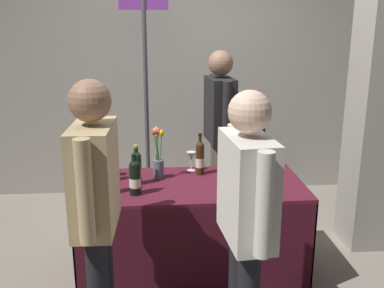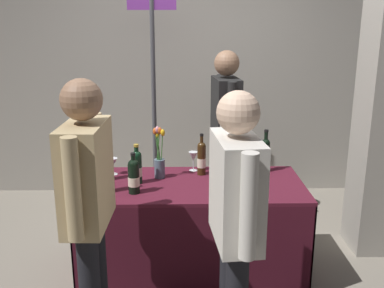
{
  "view_description": "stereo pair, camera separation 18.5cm",
  "coord_description": "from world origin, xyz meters",
  "px_view_note": "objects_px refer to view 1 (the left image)",
  "views": [
    {
      "loc": [
        -0.24,
        -3.06,
        1.89
      ],
      "look_at": [
        0.0,
        0.0,
        1.03
      ],
      "focal_mm": 41.73,
      "sensor_mm": 36.0,
      "label": 1
    },
    {
      "loc": [
        -0.06,
        -3.07,
        1.89
      ],
      "look_at": [
        0.0,
        0.0,
        1.03
      ],
      "focal_mm": 41.73,
      "sensor_mm": 36.0,
      "label": 2
    }
  ],
  "objects_px": {
    "display_bottle_0": "(137,167)",
    "flower_vase": "(158,160)",
    "booth_signpost": "(146,86)",
    "tasting_table": "(192,211)",
    "wine_glass_near_vendor": "(111,164)",
    "taster_foreground_right": "(246,211)",
    "vendor_presenter": "(220,123)",
    "featured_wine_bottle": "(200,158)",
    "wine_glass_mid": "(191,157)"
  },
  "relations": [
    {
      "from": "display_bottle_0",
      "to": "flower_vase",
      "type": "height_order",
      "value": "flower_vase"
    },
    {
      "from": "flower_vase",
      "to": "booth_signpost",
      "type": "distance_m",
      "value": 1.17
    },
    {
      "from": "tasting_table",
      "to": "booth_signpost",
      "type": "height_order",
      "value": "booth_signpost"
    },
    {
      "from": "wine_glass_near_vendor",
      "to": "taster_foreground_right",
      "type": "bearing_deg",
      "value": -55.28
    },
    {
      "from": "wine_glass_near_vendor",
      "to": "vendor_presenter",
      "type": "height_order",
      "value": "vendor_presenter"
    },
    {
      "from": "featured_wine_bottle",
      "to": "display_bottle_0",
      "type": "relative_size",
      "value": 1.1
    },
    {
      "from": "booth_signpost",
      "to": "wine_glass_mid",
      "type": "bearing_deg",
      "value": -68.75
    },
    {
      "from": "vendor_presenter",
      "to": "display_bottle_0",
      "type": "bearing_deg",
      "value": -45.84
    },
    {
      "from": "display_bottle_0",
      "to": "wine_glass_mid",
      "type": "distance_m",
      "value": 0.5
    },
    {
      "from": "taster_foreground_right",
      "to": "tasting_table",
      "type": "bearing_deg",
      "value": 6.6
    },
    {
      "from": "wine_glass_near_vendor",
      "to": "display_bottle_0",
      "type": "bearing_deg",
      "value": -43.09
    },
    {
      "from": "featured_wine_bottle",
      "to": "flower_vase",
      "type": "height_order",
      "value": "flower_vase"
    },
    {
      "from": "display_bottle_0",
      "to": "flower_vase",
      "type": "xyz_separation_m",
      "value": [
        0.16,
        0.12,
        0.01
      ]
    },
    {
      "from": "wine_glass_near_vendor",
      "to": "vendor_presenter",
      "type": "distance_m",
      "value": 1.15
    },
    {
      "from": "featured_wine_bottle",
      "to": "wine_glass_near_vendor",
      "type": "xyz_separation_m",
      "value": [
        -0.68,
        0.01,
        -0.04
      ]
    },
    {
      "from": "display_bottle_0",
      "to": "flower_vase",
      "type": "relative_size",
      "value": 0.74
    },
    {
      "from": "wine_glass_near_vendor",
      "to": "booth_signpost",
      "type": "bearing_deg",
      "value": 75.7
    },
    {
      "from": "flower_vase",
      "to": "taster_foreground_right",
      "type": "bearing_deg",
      "value": -67.75
    },
    {
      "from": "tasting_table",
      "to": "vendor_presenter",
      "type": "relative_size",
      "value": 1.0
    },
    {
      "from": "display_bottle_0",
      "to": "wine_glass_mid",
      "type": "relative_size",
      "value": 1.91
    },
    {
      "from": "vendor_presenter",
      "to": "booth_signpost",
      "type": "bearing_deg",
      "value": -123.08
    },
    {
      "from": "booth_signpost",
      "to": "taster_foreground_right",
      "type": "bearing_deg",
      "value": -75.81
    },
    {
      "from": "flower_vase",
      "to": "vendor_presenter",
      "type": "relative_size",
      "value": 0.24
    },
    {
      "from": "featured_wine_bottle",
      "to": "vendor_presenter",
      "type": "bearing_deg",
      "value": 70.14
    },
    {
      "from": "booth_signpost",
      "to": "vendor_presenter",
      "type": "bearing_deg",
      "value": -27.32
    },
    {
      "from": "tasting_table",
      "to": "wine_glass_near_vendor",
      "type": "xyz_separation_m",
      "value": [
        -0.61,
        0.21,
        0.32
      ]
    },
    {
      "from": "featured_wine_bottle",
      "to": "vendor_presenter",
      "type": "height_order",
      "value": "vendor_presenter"
    },
    {
      "from": "featured_wine_bottle",
      "to": "display_bottle_0",
      "type": "distance_m",
      "value": 0.51
    },
    {
      "from": "display_bottle_0",
      "to": "wine_glass_near_vendor",
      "type": "relative_size",
      "value": 2.24
    },
    {
      "from": "tasting_table",
      "to": "featured_wine_bottle",
      "type": "xyz_separation_m",
      "value": [
        0.08,
        0.2,
        0.35
      ]
    },
    {
      "from": "wine_glass_mid",
      "to": "taster_foreground_right",
      "type": "xyz_separation_m",
      "value": [
        0.19,
        -1.25,
        0.09
      ]
    },
    {
      "from": "tasting_table",
      "to": "flower_vase",
      "type": "height_order",
      "value": "flower_vase"
    },
    {
      "from": "tasting_table",
      "to": "wine_glass_mid",
      "type": "bearing_deg",
      "value": 86.8
    },
    {
      "from": "vendor_presenter",
      "to": "booth_signpost",
      "type": "height_order",
      "value": "booth_signpost"
    },
    {
      "from": "display_bottle_0",
      "to": "taster_foreground_right",
      "type": "xyz_separation_m",
      "value": [
        0.61,
        -0.98,
        0.08
      ]
    },
    {
      "from": "featured_wine_bottle",
      "to": "vendor_presenter",
      "type": "xyz_separation_m",
      "value": [
        0.25,
        0.68,
        0.11
      ]
    },
    {
      "from": "display_bottle_0",
      "to": "booth_signpost",
      "type": "relative_size",
      "value": 0.14
    },
    {
      "from": "flower_vase",
      "to": "taster_foreground_right",
      "type": "distance_m",
      "value": 1.19
    },
    {
      "from": "display_bottle_0",
      "to": "featured_wine_bottle",
      "type": "bearing_deg",
      "value": 20.7
    },
    {
      "from": "flower_vase",
      "to": "display_bottle_0",
      "type": "bearing_deg",
      "value": -143.25
    },
    {
      "from": "vendor_presenter",
      "to": "taster_foreground_right",
      "type": "bearing_deg",
      "value": -9.41
    },
    {
      "from": "wine_glass_mid",
      "to": "taster_foreground_right",
      "type": "height_order",
      "value": "taster_foreground_right"
    },
    {
      "from": "display_bottle_0",
      "to": "vendor_presenter",
      "type": "bearing_deg",
      "value": 49.92
    },
    {
      "from": "vendor_presenter",
      "to": "taster_foreground_right",
      "type": "relative_size",
      "value": 1.04
    },
    {
      "from": "wine_glass_near_vendor",
      "to": "wine_glass_mid",
      "type": "distance_m",
      "value": 0.63
    },
    {
      "from": "display_bottle_0",
      "to": "wine_glass_near_vendor",
      "type": "xyz_separation_m",
      "value": [
        -0.2,
        0.19,
        -0.03
      ]
    },
    {
      "from": "display_bottle_0",
      "to": "vendor_presenter",
      "type": "distance_m",
      "value": 1.13
    },
    {
      "from": "display_bottle_0",
      "to": "wine_glass_mid",
      "type": "height_order",
      "value": "display_bottle_0"
    },
    {
      "from": "wine_glass_near_vendor",
      "to": "vendor_presenter",
      "type": "xyz_separation_m",
      "value": [
        0.93,
        0.67,
        0.15
      ]
    },
    {
      "from": "tasting_table",
      "to": "vendor_presenter",
      "type": "xyz_separation_m",
      "value": [
        0.32,
        0.88,
        0.47
      ]
    }
  ]
}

